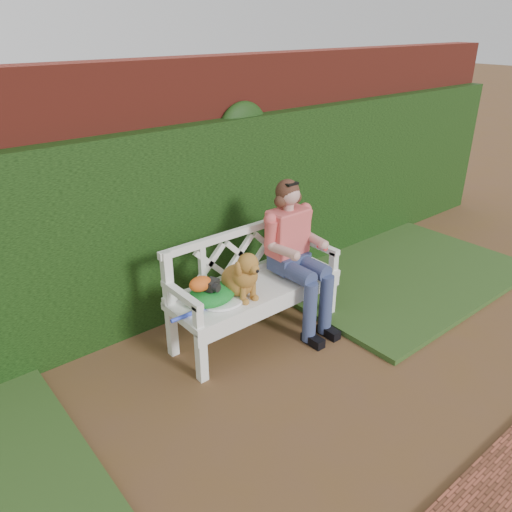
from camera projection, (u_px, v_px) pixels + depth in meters
ground at (283, 424)px, 3.37m from camera, size 60.00×60.00×0.00m
brick_wall at (135, 199)px, 4.22m from camera, size 10.00×0.30×2.20m
ivy_hedge at (150, 234)px, 4.17m from camera, size 10.00×0.18×1.70m
grass_right at (391, 271)px, 5.36m from camera, size 2.60×2.00×0.05m
garden_bench at (256, 310)px, 4.24m from camera, size 1.59×0.64×0.48m
seated_woman at (290, 259)px, 4.27m from camera, size 0.75×0.85×1.24m
dog at (240, 273)px, 3.89m from camera, size 0.37×0.43×0.41m
tennis_racket at (220, 302)px, 3.86m from camera, size 0.72×0.43×0.03m
green_bag at (211, 295)px, 3.86m from camera, size 0.44×0.36×0.13m
camera_item at (211, 285)px, 3.79m from camera, size 0.13×0.12×0.08m
baseball_glove at (200, 284)px, 3.76m from camera, size 0.21×0.17×0.12m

